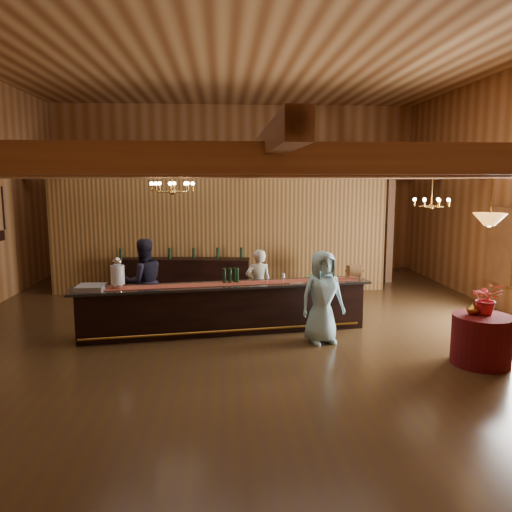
{
  "coord_description": "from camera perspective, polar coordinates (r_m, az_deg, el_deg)",
  "views": [
    {
      "loc": [
        -0.46,
        -9.93,
        3.0
      ],
      "look_at": [
        0.27,
        0.7,
        1.4
      ],
      "focal_mm": 35.0,
      "sensor_mm": 36.0,
      "label": 1
    }
  ],
  "objects": [
    {
      "name": "floor",
      "position": [
        10.39,
        -1.22,
        -8.26
      ],
      "size": [
        14.0,
        14.0,
        0.0
      ],
      "primitive_type": "plane",
      "color": "#3E2918",
      "rests_on": "ground"
    },
    {
      "name": "ceiling",
      "position": [
        10.25,
        -1.32,
        22.64
      ],
      "size": [
        14.0,
        14.0,
        0.0
      ],
      "primitive_type": "plane",
      "rotation": [
        3.14,
        0.0,
        0.0
      ],
      "color": "#AC7C49",
      "rests_on": "wall_back"
    },
    {
      "name": "wall_back",
      "position": [
        16.94,
        -2.39,
        7.68
      ],
      "size": [
        12.0,
        0.1,
        5.5
      ],
      "primitive_type": "cube",
      "color": "#A06941",
      "rests_on": "floor"
    },
    {
      "name": "wall_front",
      "position": [
        2.98,
        5.04,
        3.68
      ],
      "size": [
        12.0,
        0.1,
        5.5
      ],
      "primitive_type": "cube",
      "color": "#A06941",
      "rests_on": "floor"
    },
    {
      "name": "beam_grid",
      "position": [
        10.45,
        -1.41,
        9.85
      ],
      "size": [
        11.9,
        13.9,
        0.39
      ],
      "color": "#946337",
      "rests_on": "wall_left"
    },
    {
      "name": "support_posts",
      "position": [
        9.55,
        -1.11,
        0.09
      ],
      "size": [
        9.2,
        10.2,
        3.2
      ],
      "color": "#946337",
      "rests_on": "floor"
    },
    {
      "name": "partition_wall",
      "position": [
        13.51,
        -4.07,
        2.35
      ],
      "size": [
        9.0,
        0.18,
        3.1
      ],
      "primitive_type": "cube",
      "color": "#915C29",
      "rests_on": "floor"
    },
    {
      "name": "window_right_back",
      "position": [
        12.76,
        26.29,
        1.12
      ],
      "size": [
        0.12,
        1.05,
        1.75
      ],
      "primitive_type": "cube",
      "color": "white",
      "rests_on": "wall_right"
    },
    {
      "name": "backroom_boxes",
      "position": [
        15.63,
        -3.26,
        -0.58
      ],
      "size": [
        4.1,
        0.6,
        1.1
      ],
      "color": "black",
      "rests_on": "floor"
    },
    {
      "name": "tasting_bar",
      "position": [
        10.0,
        -3.56,
        -5.96
      ],
      "size": [
        5.95,
        1.54,
        1.0
      ],
      "rotation": [
        0.0,
        0.0,
        0.14
      ],
      "color": "black",
      "rests_on": "floor"
    },
    {
      "name": "beverage_dispenser",
      "position": [
        9.81,
        -15.55,
        -1.93
      ],
      "size": [
        0.26,
        0.26,
        0.6
      ],
      "color": "silver",
      "rests_on": "tasting_bar"
    },
    {
      "name": "glass_rack_tray",
      "position": [
        9.81,
        -18.35,
        -3.47
      ],
      "size": [
        0.5,
        0.5,
        0.1
      ],
      "primitive_type": "cube",
      "color": "gray",
      "rests_on": "tasting_bar"
    },
    {
      "name": "raffle_drum",
      "position": [
        10.54,
        11.18,
        -1.68
      ],
      "size": [
        0.34,
        0.24,
        0.3
      ],
      "color": "olive",
      "rests_on": "tasting_bar"
    },
    {
      "name": "bar_bottle_0",
      "position": [
        9.98,
        -3.64,
        -2.26
      ],
      "size": [
        0.07,
        0.07,
        0.3
      ],
      "primitive_type": "cylinder",
      "color": "black",
      "rests_on": "tasting_bar"
    },
    {
      "name": "bar_bottle_1",
      "position": [
        9.99,
        -2.99,
        -2.24
      ],
      "size": [
        0.07,
        0.07,
        0.3
      ],
      "primitive_type": "cylinder",
      "color": "black",
      "rests_on": "tasting_bar"
    },
    {
      "name": "bar_bottle_2",
      "position": [
        10.01,
        -2.4,
        -2.22
      ],
      "size": [
        0.07,
        0.07,
        0.3
      ],
      "primitive_type": "cylinder",
      "color": "black",
      "rests_on": "tasting_bar"
    },
    {
      "name": "bar_bottle_3",
      "position": [
        10.02,
        -2.18,
        -2.21
      ],
      "size": [
        0.07,
        0.07,
        0.3
      ],
      "primitive_type": "cylinder",
      "color": "black",
      "rests_on": "tasting_bar"
    },
    {
      "name": "backbar_shelf",
      "position": [
        13.31,
        -8.44,
        -2.4
      ],
      "size": [
        3.58,
        0.94,
        1.0
      ],
      "primitive_type": "cube",
      "rotation": [
        0.0,
        0.0,
        -0.11
      ],
      "color": "black",
      "rests_on": "floor"
    },
    {
      "name": "round_table",
      "position": [
        9.13,
        24.35,
        -8.72
      ],
      "size": [
        0.95,
        0.95,
        0.82
      ],
      "primitive_type": "cylinder",
      "color": "#47100F",
      "rests_on": "floor"
    },
    {
      "name": "chandelier_left",
      "position": [
        9.54,
        -9.54,
        7.84
      ],
      "size": [
        0.8,
        0.8,
        0.45
      ],
      "color": "olive",
      "rests_on": "beam_grid"
    },
    {
      "name": "chandelier_right",
      "position": [
        11.61,
        19.4,
        5.84
      ],
      "size": [
        0.8,
        0.8,
        0.8
      ],
      "color": "olive",
      "rests_on": "beam_grid"
    },
    {
      "name": "pendant_lamp",
      "position": [
        8.78,
        25.15,
        3.82
      ],
      "size": [
        0.52,
        0.52,
        0.9
      ],
      "color": "olive",
      "rests_on": "beam_grid"
    },
    {
      "name": "bartender",
      "position": [
        10.78,
        0.27,
        -3.35
      ],
      "size": [
        0.62,
        0.46,
        1.56
      ],
      "primitive_type": "imported",
      "rotation": [
        0.0,
        0.0,
        3.29
      ],
      "color": "beige",
      "rests_on": "floor"
    },
    {
      "name": "staff_second",
      "position": [
        10.74,
        -12.73,
        -2.91
      ],
      "size": [
        1.09,
        0.99,
        1.82
      ],
      "primitive_type": "imported",
      "rotation": [
        0.0,
        0.0,
        3.57
      ],
      "color": "black",
      "rests_on": "floor"
    },
    {
      "name": "guest",
      "position": [
        9.38,
        7.59,
        -4.67
      ],
      "size": [
        0.96,
        0.74,
        1.74
      ],
      "primitive_type": "imported",
      "rotation": [
        0.0,
        0.0,
        0.25
      ],
      "color": "#93CBD9",
      "rests_on": "floor"
    },
    {
      "name": "floor_plant",
      "position": [
        13.07,
        7.17,
        -2.06
      ],
      "size": [
        0.8,
        0.72,
        1.22
      ],
      "primitive_type": "imported",
      "rotation": [
        0.0,
        0.0,
        -0.3
      ],
      "color": "#36702A",
      "rests_on": "floor"
    },
    {
      "name": "table_flowers",
      "position": [
        9.07,
        24.88,
        -4.41
      ],
      "size": [
        0.59,
        0.54,
        0.54
      ],
      "primitive_type": "imported",
      "rotation": [
        0.0,
        0.0,
        -0.28
      ],
      "color": "red",
      "rests_on": "round_table"
    },
    {
      "name": "table_vase",
      "position": [
        8.98,
        23.56,
        -5.16
      ],
      "size": [
        0.17,
        0.17,
        0.33
      ],
      "primitive_type": "imported",
      "rotation": [
        0.0,
        0.0,
        0.01
      ],
      "color": "olive",
      "rests_on": "round_table"
    }
  ]
}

